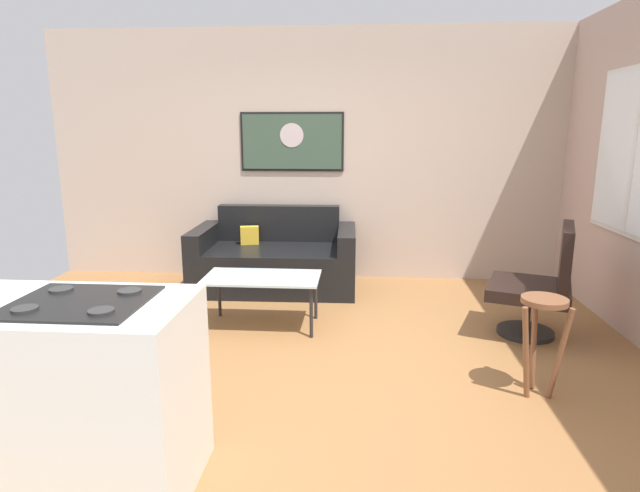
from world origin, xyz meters
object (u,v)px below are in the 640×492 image
(coffee_table, at_px, (262,281))
(wall_painting, at_px, (292,142))
(bar_stool, at_px, (542,323))
(armchair, at_px, (541,284))
(couch, at_px, (275,261))

(coffee_table, xyz_separation_m, wall_painting, (0.06, 1.65, 1.15))
(bar_stool, bearing_deg, armchair, 72.31)
(bar_stool, bearing_deg, coffee_table, 152.11)
(bar_stool, bearing_deg, wall_painting, 125.75)
(coffee_table, bearing_deg, armchair, -1.10)
(armchair, bearing_deg, coffee_table, 178.90)
(couch, xyz_separation_m, bar_stool, (2.09, -2.24, 0.20))
(couch, height_order, armchair, armchair)
(armchair, bearing_deg, bar_stool, -107.69)
(couch, distance_m, bar_stool, 3.07)
(coffee_table, xyz_separation_m, armchair, (2.34, -0.04, 0.04))
(couch, xyz_separation_m, armchair, (2.42, -1.22, 0.16))
(bar_stool, height_order, wall_painting, wall_painting)
(coffee_table, xyz_separation_m, bar_stool, (2.01, -1.07, 0.08))
(couch, relative_size, wall_painting, 1.50)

